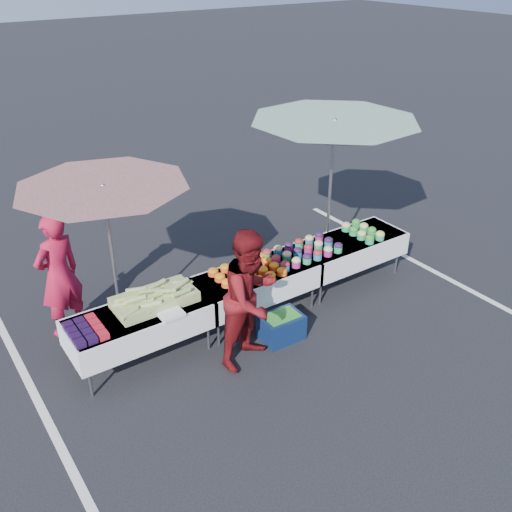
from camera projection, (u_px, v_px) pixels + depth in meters
ground at (256, 315)px, 8.46m from camera, size 80.00×80.00×0.00m
stripe_left at (37, 401)px, 6.87m from camera, size 0.10×5.00×0.00m
stripe_right at (405, 256)px, 10.04m from camera, size 0.10×5.00×0.00m
table_left at (140, 323)px, 7.28m from camera, size 1.86×0.81×0.75m
table_center at (256, 281)px, 8.18m from camera, size 1.86×0.81×0.75m
table_right at (349, 248)px, 9.07m from camera, size 1.86×0.81×0.75m
berry_punnets at (85, 331)px, 6.79m from camera, size 0.40×0.54×0.08m
corn_pile at (155, 298)px, 7.32m from camera, size 1.16×0.57×0.26m
plastic_bags at (171, 314)px, 7.12m from camera, size 0.30×0.25×0.05m
carrot_bowls at (248, 272)px, 7.99m from camera, size 0.95×0.69×0.11m
potato_cups at (303, 250)px, 8.48m from camera, size 1.14×0.58×0.16m
bean_baskets at (363, 231)px, 9.08m from camera, size 0.36×0.68×0.15m
vendor at (59, 275)px, 7.69m from camera, size 0.77×0.63×1.82m
customer at (251, 298)px, 7.15m from camera, size 1.08×0.95×1.87m
umbrella_left at (104, 199)px, 7.12m from camera, size 2.37×2.37×2.24m
umbrella_right at (334, 134)px, 8.44m from camera, size 3.22×3.22×2.61m
storage_bin at (281, 326)px, 7.88m from camera, size 0.59×0.44×0.38m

